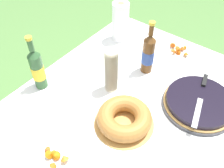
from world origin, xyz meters
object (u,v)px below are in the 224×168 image
at_px(bundt_cake, 124,118).
at_px(snack_plate_left, 177,52).
at_px(cider_bottle_green, 37,69).
at_px(snack_plate_near, 56,159).
at_px(serving_knife, 201,95).
at_px(cup_stack, 111,71).
at_px(cider_bottle_amber, 148,53).
at_px(paper_towel_roll, 120,22).
at_px(berry_tart, 199,103).

height_order(bundt_cake, snack_plate_left, bundt_cake).
height_order(cider_bottle_green, snack_plate_near, cider_bottle_green).
xyz_separation_m(serving_knife, bundt_cake, (-0.36, 0.24, -0.02)).
height_order(serving_knife, snack_plate_left, serving_knife).
height_order(cup_stack, cider_bottle_amber, cider_bottle_amber).
bearing_deg(bundt_cake, serving_knife, -33.56).
height_order(cider_bottle_green, paper_towel_roll, cider_bottle_green).
xyz_separation_m(cider_bottle_amber, paper_towel_roll, (0.17, 0.32, 0.00)).
bearing_deg(snack_plate_left, cup_stack, 163.74).
height_order(cup_stack, cider_bottle_green, cider_bottle_green).
distance_m(berry_tart, bundt_cake, 0.41).
relative_size(snack_plate_near, paper_towel_roll, 0.83).
bearing_deg(cup_stack, berry_tart, -68.65).
height_order(bundt_cake, paper_towel_roll, paper_towel_roll).
bearing_deg(snack_plate_left, bundt_cake, -175.66).
xyz_separation_m(cup_stack, snack_plate_near, (-0.50, -0.08, -0.12)).
height_order(snack_plate_left, paper_towel_roll, paper_towel_roll).
distance_m(cider_bottle_green, paper_towel_roll, 0.64).
distance_m(bundt_cake, paper_towel_roll, 0.72).
relative_size(berry_tart, cider_bottle_green, 1.13).
bearing_deg(paper_towel_roll, snack_plate_left, -75.98).
bearing_deg(cup_stack, cider_bottle_amber, -16.90).
height_order(bundt_cake, snack_plate_near, bundt_cake).
xyz_separation_m(berry_tart, snack_plate_near, (-0.67, 0.37, -0.01)).
bearing_deg(berry_tart, snack_plate_left, 41.07).
xyz_separation_m(serving_knife, cup_stack, (-0.20, 0.44, 0.07)).
bearing_deg(serving_knife, bundt_cake, -48.52).
distance_m(bundt_cake, snack_plate_near, 0.36).
height_order(bundt_cake, cider_bottle_green, cider_bottle_green).
xyz_separation_m(cider_bottle_green, cider_bottle_amber, (0.47, -0.40, 0.00)).
relative_size(serving_knife, cider_bottle_green, 1.10).
height_order(snack_plate_near, paper_towel_roll, paper_towel_roll).
bearing_deg(paper_towel_roll, cup_stack, -149.49).
bearing_deg(cider_bottle_green, serving_knife, -60.66).
bearing_deg(serving_knife, cup_stack, -80.14).
bearing_deg(berry_tart, cider_bottle_amber, 78.58).
bearing_deg(cup_stack, bundt_cake, -127.75).
xyz_separation_m(cup_stack, snack_plate_left, (0.51, -0.15, -0.12)).
relative_size(cup_stack, paper_towel_roll, 1.00).
xyz_separation_m(serving_knife, cider_bottle_green, (-0.43, 0.76, 0.07)).
height_order(snack_plate_near, snack_plate_left, snack_plate_near).
bearing_deg(cider_bottle_green, berry_tart, -62.54).
distance_m(berry_tart, cider_bottle_green, 0.87).
relative_size(serving_knife, paper_towel_roll, 1.39).
relative_size(cider_bottle_green, snack_plate_near, 1.51).
xyz_separation_m(bundt_cake, snack_plate_near, (-0.34, 0.12, -0.03)).
bearing_deg(cider_bottle_amber, paper_towel_roll, 62.56).
bearing_deg(snack_plate_left, cider_bottle_amber, 164.35).
bearing_deg(cup_stack, serving_knife, -65.18).
bearing_deg(bundt_cake, paper_towel_roll, 37.97).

